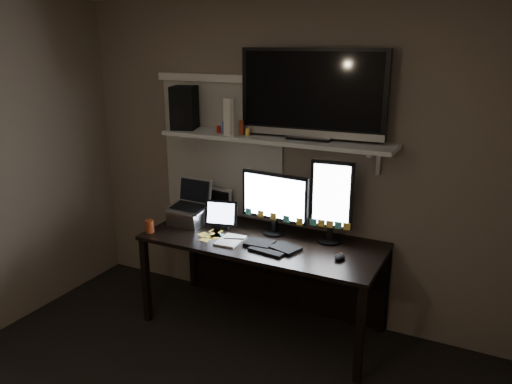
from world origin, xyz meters
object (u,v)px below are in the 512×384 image
Objects in this scene: keyboard at (272,246)px; mouse at (340,257)px; laptop at (188,203)px; game_console at (238,116)px; desk at (269,255)px; tv at (312,94)px; cup at (150,226)px; monitor_landscape at (275,203)px; monitor_portrait at (331,202)px; tablet at (222,215)px; speaker at (184,108)px.

keyboard is 0.50m from mouse.
laptop is 1.28× the size of game_console.
desk is 1.69× the size of tv.
keyboard is 4.07× the size of mouse.
cup reaches higher than desk.
laptop is at bearing -165.02° from monitor_landscape.
laptop is (-0.68, -0.09, 0.35)m from desk.
laptop is (-1.15, -0.16, -0.14)m from monitor_portrait.
mouse is at bearing -21.96° from tablet.
desk is 6.47× the size of game_console.
monitor_landscape is 5.80× the size of cup.
monitor_portrait is 1.84× the size of speaker.
mouse is 1.30m from game_console.
monitor_landscape is 2.02× the size of game_console.
desk is 1.28m from tv.
laptop is 0.82m from game_console.
tv is at bearing 23.30° from game_console.
monitor_landscape is at bearing 164.78° from mouse.
tablet is (-0.52, 0.18, 0.10)m from keyboard.
desk is 1.36m from speaker.
mouse is at bearing 10.34° from keyboard.
speaker reaches higher than monitor_portrait.
mouse is (0.16, -0.27, -0.30)m from monitor_portrait.
cup is 1.60m from tv.
monitor_landscape is 1.65× the size of speaker.
tablet reaches higher than keyboard.
keyboard is at bearing -171.17° from mouse.
speaker is (-0.12, 0.18, 0.74)m from laptop.
cup is at bearing -115.12° from speaker.
cup is (-0.98, -0.15, 0.04)m from keyboard.
tv is (0.95, 0.21, 0.89)m from laptop.
speaker is at bearing 148.96° from tablet.
monitor_landscape is 1.36× the size of keyboard.
keyboard is (0.13, -0.23, 0.19)m from desk.
mouse reaches higher than desk.
monitor_landscape reaches higher than tablet.
tablet reaches higher than cup.
monitor_portrait reaches higher than laptop.
game_console is (0.10, 0.11, 0.77)m from tablet.
tv is at bearing -16.94° from speaker.
monitor_landscape is at bearing -2.28° from tablet.
monitor_portrait reaches higher than cup.
tv reaches higher than laptop.
tv is at bearing 14.12° from laptop.
game_console reaches higher than mouse.
laptop is 0.36m from cup.
laptop is at bearing -170.12° from tv.
laptop reaches higher than tablet.
game_console is 0.50m from speaker.
monitor_landscape is 0.99m from cup.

